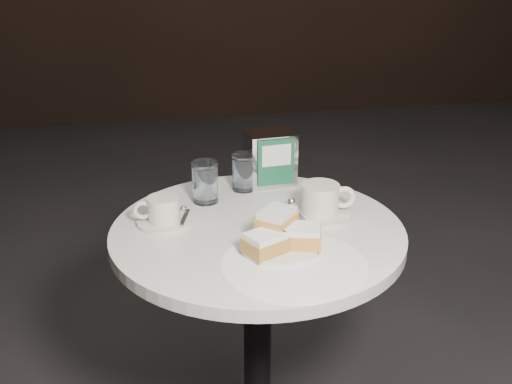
% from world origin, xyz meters
% --- Properties ---
extents(cafe_table, '(0.70, 0.70, 0.74)m').
position_xyz_m(cafe_table, '(0.00, 0.00, 0.55)').
color(cafe_table, black).
rests_on(cafe_table, ground).
extents(sugar_spill, '(0.39, 0.39, 0.00)m').
position_xyz_m(sugar_spill, '(0.04, -0.19, 0.75)').
color(sugar_spill, white).
rests_on(sugar_spill, cafe_table).
extents(beignet_plate, '(0.20, 0.20, 0.08)m').
position_xyz_m(beignet_plate, '(0.03, -0.12, 0.78)').
color(beignet_plate, silver).
rests_on(beignet_plate, cafe_table).
extents(coffee_cup_left, '(0.14, 0.13, 0.07)m').
position_xyz_m(coffee_cup_left, '(-0.22, 0.07, 0.77)').
color(coffee_cup_left, beige).
rests_on(coffee_cup_left, cafe_table).
extents(coffee_cup_right, '(0.18, 0.17, 0.08)m').
position_xyz_m(coffee_cup_right, '(0.16, 0.04, 0.78)').
color(coffee_cup_right, beige).
rests_on(coffee_cup_right, cafe_table).
extents(water_glass_left, '(0.09, 0.09, 0.11)m').
position_xyz_m(water_glass_left, '(-0.10, 0.18, 0.80)').
color(water_glass_left, white).
rests_on(water_glass_left, cafe_table).
extents(water_glass_right, '(0.08, 0.08, 0.10)m').
position_xyz_m(water_glass_right, '(0.01, 0.24, 0.79)').
color(water_glass_right, silver).
rests_on(water_glass_right, cafe_table).
extents(napkin_dispenser, '(0.14, 0.12, 0.15)m').
position_xyz_m(napkin_dispenser, '(0.09, 0.27, 0.82)').
color(napkin_dispenser, silver).
rests_on(napkin_dispenser, cafe_table).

